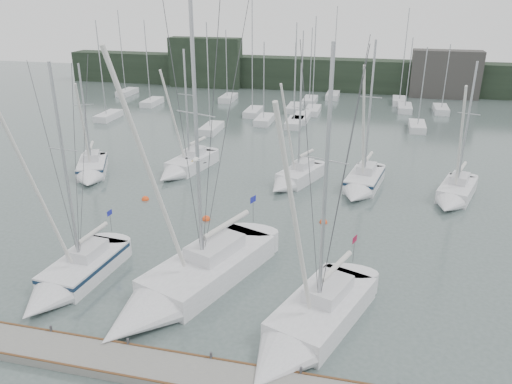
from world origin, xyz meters
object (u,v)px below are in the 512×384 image
at_px(sailboat_mid_e, 453,196).
at_px(sailboat_near_right, 303,332).
at_px(sailboat_mid_d, 361,185).
at_px(buoy_b, 323,223).
at_px(buoy_c, 145,200).
at_px(sailboat_near_center, 178,289).
at_px(sailboat_mid_c, 293,179).
at_px(sailboat_mid_b, 183,167).
at_px(sailboat_near_left, 68,280).
at_px(buoy_a, 206,220).
at_px(sailboat_mid_a, 91,171).

bearing_deg(sailboat_mid_e, sailboat_near_right, -96.88).
xyz_separation_m(sailboat_mid_d, buoy_b, (-2.32, -6.66, -0.58)).
relative_size(sailboat_mid_e, buoy_c, 19.46).
relative_size(sailboat_near_center, sailboat_mid_c, 1.54).
bearing_deg(buoy_c, sailboat_mid_c, 28.24).
height_order(sailboat_near_right, buoy_c, sailboat_near_right).
xyz_separation_m(sailboat_mid_b, buoy_b, (13.50, -7.37, -0.55)).
distance_m(sailboat_near_left, sailboat_mid_d, 23.84).
distance_m(sailboat_mid_e, buoy_a, 19.32).
bearing_deg(sailboat_mid_a, buoy_a, -50.10).
bearing_deg(sailboat_near_left, buoy_b, 47.36).
bearing_deg(sailboat_near_left, buoy_c, 101.08).
bearing_deg(sailboat_mid_c, sailboat_near_left, -95.77).
bearing_deg(buoy_b, sailboat_near_left, -137.64).
bearing_deg(sailboat_mid_d, sailboat_mid_b, -172.38).
bearing_deg(sailboat_near_left, sailboat_mid_e, 43.64).
relative_size(sailboat_mid_a, sailboat_mid_e, 0.92).
bearing_deg(buoy_b, buoy_c, 176.41).
xyz_separation_m(sailboat_mid_b, buoy_a, (5.18, -8.84, -0.55)).
xyz_separation_m(sailboat_near_center, buoy_b, (6.55, 11.27, -0.61)).
bearing_deg(buoy_a, sailboat_near_center, -79.76).
height_order(sailboat_near_left, buoy_a, sailboat_near_left).
bearing_deg(sailboat_near_left, sailboat_mid_b, 96.92).
xyz_separation_m(sailboat_near_center, sailboat_mid_d, (8.87, 17.93, -0.03)).
distance_m(sailboat_mid_e, buoy_c, 24.22).
height_order(sailboat_mid_b, buoy_c, sailboat_mid_b).
bearing_deg(sailboat_mid_a, sailboat_mid_e, -21.93).
distance_m(sailboat_near_right, sailboat_mid_e, 21.28).
distance_m(sailboat_near_left, sailboat_mid_a, 18.16).
distance_m(sailboat_near_left, buoy_a, 11.22).
bearing_deg(sailboat_mid_d, sailboat_mid_e, 5.70).
xyz_separation_m(sailboat_near_center, buoy_a, (-1.77, 9.79, -0.61)).
height_order(sailboat_mid_c, sailboat_mid_e, sailboat_mid_e).
distance_m(sailboat_near_center, buoy_a, 9.97).
xyz_separation_m(sailboat_mid_b, buoy_c, (-0.70, -6.48, -0.55)).
bearing_deg(sailboat_near_right, sailboat_mid_e, 85.51).
bearing_deg(sailboat_mid_c, sailboat_mid_b, -162.25).
relative_size(sailboat_mid_c, sailboat_mid_e, 0.94).
distance_m(sailboat_mid_b, buoy_c, 6.54).
height_order(sailboat_near_center, buoy_a, sailboat_near_center).
relative_size(sailboat_near_right, buoy_b, 25.94).
distance_m(sailboat_near_center, buoy_b, 13.05).
height_order(sailboat_near_left, sailboat_mid_c, sailboat_near_left).
relative_size(sailboat_near_left, buoy_a, 21.51).
bearing_deg(buoy_a, sailboat_mid_c, 58.85).
distance_m(sailboat_near_center, sailboat_mid_b, 19.89).
distance_m(sailboat_mid_b, buoy_b, 15.39).
relative_size(sailboat_mid_b, sailboat_mid_d, 0.90).
bearing_deg(sailboat_near_left, sailboat_near_center, 9.16).
bearing_deg(buoy_a, sailboat_mid_d, 37.40).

